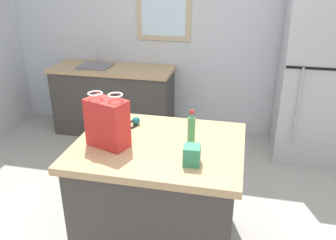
{
  "coord_description": "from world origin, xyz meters",
  "views": [
    {
      "loc": [
        0.49,
        -2.13,
        2.08
      ],
      "look_at": [
        -0.05,
        0.33,
        0.97
      ],
      "focal_mm": 37.88,
      "sensor_mm": 36.0,
      "label": 1
    }
  ],
  "objects_px": {
    "kitchen_island": "(160,196)",
    "small_box": "(192,155)",
    "refrigerator": "(316,80)",
    "ear_defenders": "(128,123)",
    "bottle": "(191,130)",
    "shopping_bag": "(107,123)"
  },
  "relations": [
    {
      "from": "kitchen_island",
      "to": "small_box",
      "type": "distance_m",
      "value": 0.63
    },
    {
      "from": "shopping_bag",
      "to": "refrigerator",
      "type": "bearing_deg",
      "value": 49.74
    },
    {
      "from": "kitchen_island",
      "to": "ear_defenders",
      "type": "height_order",
      "value": "ear_defenders"
    },
    {
      "from": "ear_defenders",
      "to": "kitchen_island",
      "type": "bearing_deg",
      "value": -37.49
    },
    {
      "from": "shopping_bag",
      "to": "small_box",
      "type": "height_order",
      "value": "shopping_bag"
    },
    {
      "from": "shopping_bag",
      "to": "bottle",
      "type": "bearing_deg",
      "value": 11.19
    },
    {
      "from": "refrigerator",
      "to": "ear_defenders",
      "type": "bearing_deg",
      "value": -135.33
    },
    {
      "from": "refrigerator",
      "to": "bottle",
      "type": "xyz_separation_m",
      "value": [
        -1.11,
        -1.87,
        0.13
      ]
    },
    {
      "from": "kitchen_island",
      "to": "bottle",
      "type": "xyz_separation_m",
      "value": [
        0.23,
        0.01,
        0.58
      ]
    },
    {
      "from": "bottle",
      "to": "kitchen_island",
      "type": "bearing_deg",
      "value": -178.45
    },
    {
      "from": "kitchen_island",
      "to": "refrigerator",
      "type": "bearing_deg",
      "value": 54.41
    },
    {
      "from": "kitchen_island",
      "to": "small_box",
      "type": "relative_size",
      "value": 9.58
    },
    {
      "from": "shopping_bag",
      "to": "ear_defenders",
      "type": "height_order",
      "value": "shopping_bag"
    },
    {
      "from": "kitchen_island",
      "to": "shopping_bag",
      "type": "xyz_separation_m",
      "value": [
        -0.33,
        -0.11,
        0.63
      ]
    },
    {
      "from": "ear_defenders",
      "to": "refrigerator",
      "type": "bearing_deg",
      "value": 44.67
    },
    {
      "from": "refrigerator",
      "to": "small_box",
      "type": "relative_size",
      "value": 14.67
    },
    {
      "from": "kitchen_island",
      "to": "ear_defenders",
      "type": "relative_size",
      "value": 5.89
    },
    {
      "from": "small_box",
      "to": "ear_defenders",
      "type": "bearing_deg",
      "value": 141.16
    },
    {
      "from": "kitchen_island",
      "to": "shopping_bag",
      "type": "relative_size",
      "value": 3.1
    },
    {
      "from": "kitchen_island",
      "to": "small_box",
      "type": "height_order",
      "value": "small_box"
    },
    {
      "from": "kitchen_island",
      "to": "refrigerator",
      "type": "xyz_separation_m",
      "value": [
        1.34,
        1.87,
        0.45
      ]
    },
    {
      "from": "refrigerator",
      "to": "small_box",
      "type": "distance_m",
      "value": 2.36
    }
  ]
}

